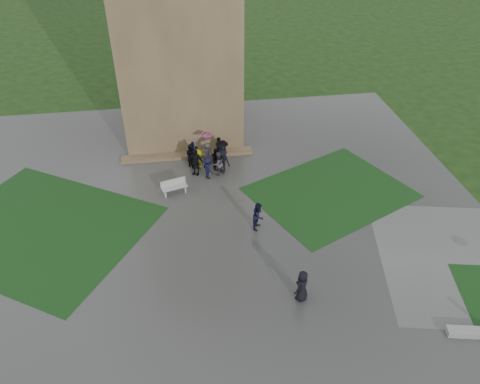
{
  "coord_description": "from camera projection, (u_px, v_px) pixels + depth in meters",
  "views": [
    {
      "loc": [
        -0.49,
        -17.37,
        16.89
      ],
      "look_at": [
        2.73,
        4.25,
        1.2
      ],
      "focal_mm": 35.0,
      "sensor_mm": 36.0,
      "label": 1
    }
  ],
  "objects": [
    {
      "name": "ground",
      "position": [
        199.0,
        264.0,
        23.86
      ],
      "size": [
        120.0,
        120.0,
        0.0
      ],
      "primitive_type": "plane",
      "color": "black"
    },
    {
      "name": "plaza",
      "position": [
        197.0,
        238.0,
        25.46
      ],
      "size": [
        34.0,
        34.0,
        0.02
      ],
      "primitive_type": "cube",
      "color": "#373735",
      "rests_on": "ground"
    },
    {
      "name": "lawn_inset_left",
      "position": [
        42.0,
        229.0,
        26.04
      ],
      "size": [
        14.1,
        13.46,
        0.01
      ],
      "primitive_type": "cube",
      "rotation": [
        0.0,
        0.0,
        -0.56
      ],
      "color": "black",
      "rests_on": "plaza"
    },
    {
      "name": "lawn_inset_right",
      "position": [
        330.0,
        192.0,
        28.88
      ],
      "size": [
        11.12,
        10.15,
        0.01
      ],
      "primitive_type": "cube",
      "rotation": [
        0.0,
        0.0,
        0.44
      ],
      "color": "black",
      "rests_on": "plaza"
    },
    {
      "name": "tower",
      "position": [
        175.0,
        5.0,
        30.67
      ],
      "size": [
        8.0,
        8.0,
        18.0
      ],
      "primitive_type": "cube",
      "color": "brown",
      "rests_on": "ground"
    },
    {
      "name": "tower_plinth",
      "position": [
        187.0,
        155.0,
        32.3
      ],
      "size": [
        9.0,
        0.8,
        0.22
      ],
      "primitive_type": "cube",
      "color": "brown",
      "rests_on": "plaza"
    },
    {
      "name": "bench",
      "position": [
        174.0,
        187.0,
        28.58
      ],
      "size": [
        1.65,
        0.91,
        0.92
      ],
      "rotation": [
        0.0,
        0.0,
        0.28
      ],
      "color": "#A5A5A0",
      "rests_on": "plaza"
    },
    {
      "name": "visitor_cluster",
      "position": [
        207.0,
        156.0,
        30.53
      ],
      "size": [
        3.03,
        3.34,
        2.61
      ],
      "color": "black",
      "rests_on": "plaza"
    },
    {
      "name": "pedestrian_mid",
      "position": [
        259.0,
        216.0,
        25.7
      ],
      "size": [
        0.79,
        0.93,
        1.66
      ],
      "primitive_type": "imported",
      "rotation": [
        0.0,
        0.0,
        1.07
      ],
      "color": "black",
      "rests_on": "plaza"
    },
    {
      "name": "pedestrian_near",
      "position": [
        302.0,
        286.0,
        21.48
      ],
      "size": [
        0.99,
        0.96,
        1.68
      ],
      "primitive_type": "imported",
      "rotation": [
        0.0,
        0.0,
        3.83
      ],
      "color": "black",
      "rests_on": "plaza"
    }
  ]
}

